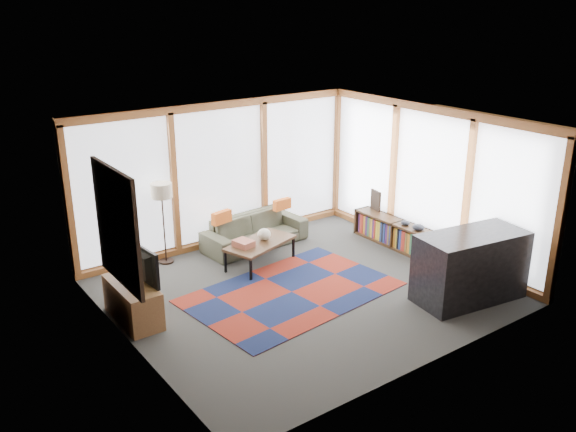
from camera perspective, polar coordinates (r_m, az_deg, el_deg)
ground at (r=9.47m, az=1.43°, el=-6.94°), size 5.50×5.50×0.00m
room_envelope at (r=9.60m, az=1.83°, el=3.32°), size 5.52×5.02×2.62m
rug at (r=9.39m, az=0.34°, el=-7.13°), size 3.31×2.33×0.01m
sofa at (r=11.02m, az=-3.11°, el=-1.42°), size 1.99×0.91×0.57m
pillow_left at (r=10.61m, az=-6.23°, el=-0.12°), size 0.40×0.20×0.21m
pillow_right at (r=11.25m, az=-0.55°, el=1.11°), size 0.37×0.14×0.20m
floor_lamp at (r=10.38m, az=-11.56°, el=-0.69°), size 0.35×0.35×1.41m
coffee_table at (r=10.27m, az=-2.61°, el=-3.50°), size 1.37×0.97×0.41m
book_stack at (r=10.00m, az=-4.17°, el=-2.57°), size 0.31×0.36×0.10m
vase at (r=10.24m, az=-2.25°, el=-1.72°), size 0.26×0.26×0.20m
bookshelf at (r=11.14m, az=10.19°, el=-1.70°), size 0.35×1.95×0.49m
bowl_a at (r=10.70m, az=12.10°, el=-1.03°), size 0.24×0.24×0.11m
bowl_b at (r=10.90m, az=10.92°, el=-0.63°), size 0.20×0.20×0.08m
shelf_picture at (r=11.55m, az=8.20°, el=1.47°), size 0.09×0.29×0.38m
tv_console at (r=8.80m, az=-14.31°, el=-7.80°), size 0.46×1.09×0.55m
television at (r=8.63m, az=-14.06°, el=-4.42°), size 0.19×0.91×0.52m
bar_counter at (r=9.40m, az=16.69°, el=-4.56°), size 1.73×1.00×1.03m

